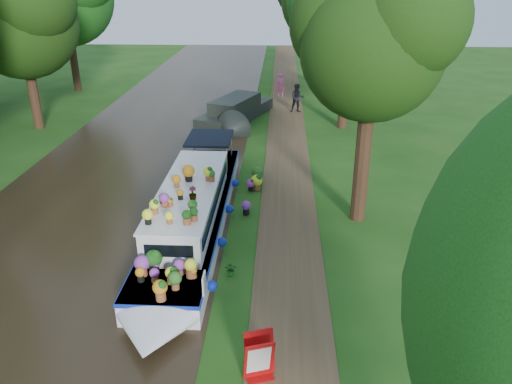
% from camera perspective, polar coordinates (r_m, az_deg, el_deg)
% --- Properties ---
extents(ground, '(100.00, 100.00, 0.00)m').
position_cam_1_polar(ground, '(16.46, -0.41, -7.49)').
color(ground, '#1B4511').
rests_on(ground, ground).
extents(canal_water, '(10.00, 100.00, 0.02)m').
position_cam_1_polar(canal_water, '(17.80, -20.21, -6.50)').
color(canal_water, black).
rests_on(canal_water, ground).
extents(towpath, '(2.20, 100.00, 0.03)m').
position_cam_1_polar(towpath, '(16.44, 3.81, -7.54)').
color(towpath, '#4B3823').
rests_on(towpath, ground).
extents(plant_boat, '(2.29, 13.52, 2.31)m').
position_cam_1_polar(plant_boat, '(17.57, -7.49, -2.38)').
color(plant_boat, silver).
rests_on(plant_boat, canal_water).
extents(tree_near_overhang, '(5.52, 5.28, 8.99)m').
position_cam_1_polar(tree_near_overhang, '(17.44, 13.23, 16.84)').
color(tree_near_overhang, black).
rests_on(tree_near_overhang, ground).
extents(tree_near_mid, '(6.90, 6.60, 9.40)m').
position_cam_1_polar(tree_near_mid, '(29.39, 10.64, 19.44)').
color(tree_near_mid, black).
rests_on(tree_near_mid, ground).
extents(tree_far_c, '(7.13, 6.82, 9.59)m').
position_cam_1_polar(tree_far_c, '(31.60, -25.45, 18.11)').
color(tree_far_c, black).
rests_on(tree_far_c, ground).
extents(second_boat, '(4.53, 8.15, 1.48)m').
position_cam_1_polar(second_boat, '(31.23, -2.38, 9.18)').
color(second_boat, black).
rests_on(second_boat, canal_water).
extents(sandwich_board, '(0.75, 0.75, 1.11)m').
position_cam_1_polar(sandwich_board, '(11.94, 0.36, -18.55)').
color(sandwich_board, '#AE0C0C').
rests_on(sandwich_board, towpath).
extents(pedestrian_pink, '(0.65, 0.46, 1.67)m').
position_cam_1_polar(pedestrian_pink, '(37.47, 2.87, 12.11)').
color(pedestrian_pink, '#DB5AAA').
rests_on(pedestrian_pink, towpath).
extents(pedestrian_dark, '(0.97, 0.79, 1.85)m').
position_cam_1_polar(pedestrian_dark, '(33.19, 4.75, 10.64)').
color(pedestrian_dark, black).
rests_on(pedestrian_dark, towpath).
extents(verge_plant, '(0.39, 0.34, 0.42)m').
position_cam_1_polar(verge_plant, '(15.51, -2.87, -8.80)').
color(verge_plant, '#21641E').
rests_on(verge_plant, ground).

